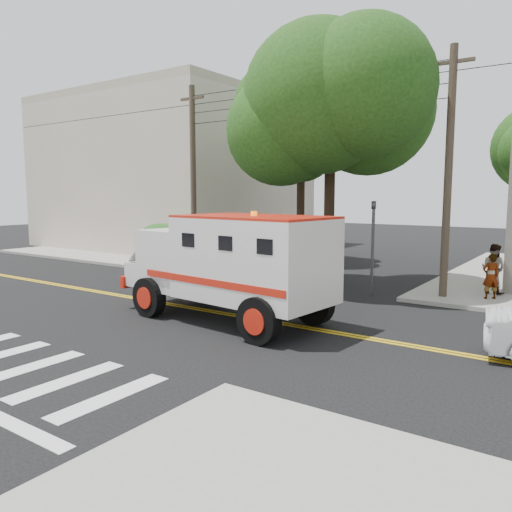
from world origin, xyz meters
The scene contains 13 objects.
ground centered at (0.00, 0.00, 0.00)m, with size 100.00×100.00×0.00m, color black.
sidewalk_nw centered at (-13.50, 13.50, 0.07)m, with size 17.00×17.00×0.15m, color gray.
building_left centered at (-15.50, 15.00, 5.15)m, with size 16.00×14.00×10.00m, color beige.
utility_pole_left centered at (-5.60, 6.00, 4.50)m, with size 0.28×0.28×9.00m, color #382D23.
utility_pole_right centered at (6.30, 6.20, 4.50)m, with size 0.28×0.28×9.00m, color #382D23.
tree_main centered at (1.94, 6.21, 7.20)m, with size 6.08×5.70×9.85m.
tree_left centered at (-2.68, 11.79, 5.73)m, with size 4.48×4.20×7.70m.
traffic_signal centered at (3.80, 5.60, 2.23)m, with size 0.15×0.18×3.60m.
accessibility_sign centered at (-6.20, 6.17, 1.37)m, with size 0.45×0.10×2.02m.
palm_planter centered at (-7.44, 6.62, 1.65)m, with size 3.52×2.63×2.36m.
armored_truck centered at (1.77, -0.61, 1.85)m, with size 7.35×3.47×3.24m.
pedestrian_a centered at (7.80, 6.67, 0.96)m, with size 0.59×0.39×1.62m, color gray.
pedestrian_b centered at (7.69, 7.76, 1.09)m, with size 0.91×0.71×1.87m, color gray.
Camera 1 is at (10.88, -12.42, 3.86)m, focal length 35.00 mm.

